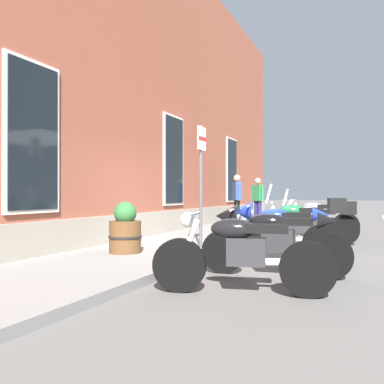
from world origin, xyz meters
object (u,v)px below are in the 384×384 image
at_px(motorcycle_green_touring, 302,223).
at_px(pedestrian_blue_top, 237,197).
at_px(motorcycle_grey_naked, 316,219).
at_px(parking_sign, 201,169).
at_px(motorcycle_black_naked, 240,253).
at_px(pedestrian_striped_shirt, 258,198).
at_px(motorcycle_silver_touring, 317,221).
at_px(motorcycle_black_sport, 268,237).
at_px(barrel_planter, 125,231).
at_px(motorcycle_blue_sport, 275,229).

relative_size(motorcycle_green_touring, pedestrian_blue_top, 1.21).
relative_size(motorcycle_grey_naked, parking_sign, 0.91).
relative_size(motorcycle_black_naked, motorcycle_grey_naked, 0.97).
distance_m(motorcycle_black_naked, parking_sign, 3.50).
relative_size(pedestrian_striped_shirt, parking_sign, 0.68).
distance_m(motorcycle_silver_touring, pedestrian_striped_shirt, 4.98).
relative_size(motorcycle_grey_naked, pedestrian_striped_shirt, 1.35).
xyz_separation_m(motorcycle_black_sport, barrel_planter, (0.46, 2.65, -0.05)).
distance_m(motorcycle_silver_touring, pedestrian_blue_top, 4.55).
xyz_separation_m(motorcycle_blue_sport, motorcycle_green_touring, (1.56, -0.22, 0.00)).
relative_size(motorcycle_black_naked, motorcycle_silver_touring, 0.99).
height_order(motorcycle_black_sport, pedestrian_blue_top, pedestrian_blue_top).
bearing_deg(parking_sign, motorcycle_black_sport, -134.17).
distance_m(motorcycle_black_naked, barrel_planter, 3.12).
bearing_deg(parking_sign, motorcycle_grey_naked, -22.75).
bearing_deg(pedestrian_blue_top, motorcycle_black_sport, -160.01).
bearing_deg(pedestrian_striped_shirt, motorcycle_silver_touring, -150.06).
distance_m(motorcycle_blue_sport, motorcycle_grey_naked, 4.28).
distance_m(motorcycle_blue_sport, pedestrian_striped_shirt, 7.53).
bearing_deg(pedestrian_striped_shirt, motorcycle_green_touring, -157.52).
bearing_deg(parking_sign, barrel_planter, 139.89).
relative_size(motorcycle_blue_sport, motorcycle_green_touring, 1.00).
bearing_deg(barrel_planter, motorcycle_silver_touring, -36.77).
distance_m(motorcycle_black_naked, motorcycle_silver_touring, 5.50).
xyz_separation_m(motorcycle_silver_touring, barrel_planter, (-3.78, 2.83, -0.03)).
relative_size(motorcycle_black_sport, motorcycle_grey_naked, 0.98).
height_order(motorcycle_silver_touring, motorcycle_grey_naked, motorcycle_silver_touring).
bearing_deg(pedestrian_striped_shirt, motorcycle_black_naked, -167.04).
bearing_deg(parking_sign, pedestrian_striped_shirt, 5.17).
distance_m(motorcycle_green_touring, pedestrian_blue_top, 5.56).
relative_size(motorcycle_green_touring, motorcycle_silver_touring, 0.96).
height_order(motorcycle_black_sport, motorcycle_silver_touring, motorcycle_silver_touring).
height_order(motorcycle_black_naked, motorcycle_green_touring, motorcycle_green_touring).
distance_m(motorcycle_green_touring, barrel_planter, 3.62).
height_order(pedestrian_blue_top, parking_sign, parking_sign).
bearing_deg(motorcycle_silver_touring, motorcycle_black_naked, 177.69).
distance_m(motorcycle_blue_sport, pedestrian_blue_top, 6.86).
distance_m(motorcycle_black_sport, barrel_planter, 2.69).
height_order(motorcycle_grey_naked, pedestrian_blue_top, pedestrian_blue_top).
bearing_deg(motorcycle_green_touring, motorcycle_blue_sport, 172.02).
bearing_deg(motorcycle_blue_sport, pedestrian_blue_top, 22.37).
distance_m(motorcycle_black_naked, motorcycle_blue_sport, 2.58).
relative_size(motorcycle_blue_sport, pedestrian_striped_shirt, 1.27).
xyz_separation_m(motorcycle_black_naked, motorcycle_green_touring, (4.13, -0.09, 0.09)).
xyz_separation_m(motorcycle_green_touring, motorcycle_silver_touring, (1.36, -0.13, -0.03)).
height_order(motorcycle_green_touring, barrel_planter, motorcycle_green_touring).
xyz_separation_m(motorcycle_green_touring, barrel_planter, (-2.42, 2.69, -0.06)).
height_order(pedestrian_blue_top, pedestrian_striped_shirt, pedestrian_blue_top).
xyz_separation_m(motorcycle_blue_sport, motorcycle_grey_naked, (4.27, -0.17, -0.07)).
xyz_separation_m(motorcycle_black_sport, motorcycle_green_touring, (2.89, -0.04, 0.01)).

